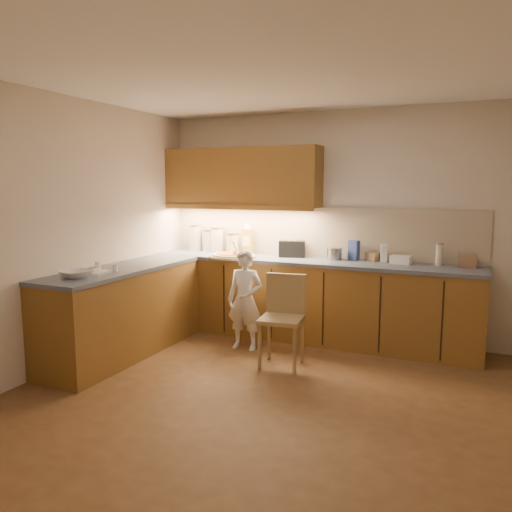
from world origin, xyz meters
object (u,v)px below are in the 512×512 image
at_px(child, 245,300).
at_px(wooden_chair, 283,313).
at_px(pizza_on_board, 233,255).
at_px(oil_jug, 248,240).
at_px(toaster, 292,249).

bearing_deg(child, wooden_chair, -29.76).
bearing_deg(wooden_chair, pizza_on_board, 135.29).
relative_size(wooden_chair, oil_jug, 2.44).
height_order(pizza_on_board, child, pizza_on_board).
height_order(oil_jug, toaster, oil_jug).
height_order(child, toaster, toaster).
xyz_separation_m(child, oil_jug, (-0.35, 0.81, 0.55)).
bearing_deg(wooden_chair, toaster, 98.43).
height_order(wooden_chair, toaster, toaster).
distance_m(pizza_on_board, oil_jug, 0.41).
bearing_deg(oil_jug, wooden_chair, -50.50).
bearing_deg(toaster, child, -124.19).
bearing_deg(pizza_on_board, child, -49.62).
height_order(wooden_chair, oil_jug, oil_jug).
relative_size(pizza_on_board, child, 0.51).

